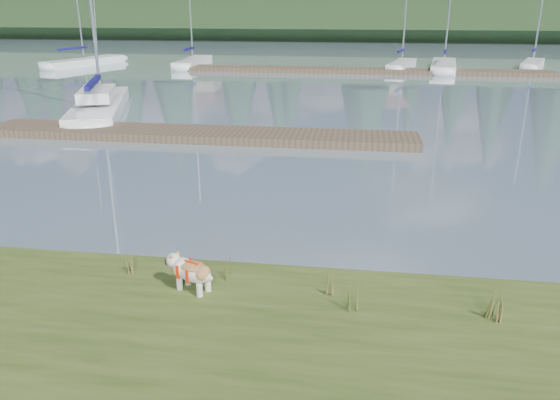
# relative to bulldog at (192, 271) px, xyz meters

# --- Properties ---
(ground) EXTENTS (200.00, 200.00, 0.00)m
(ground) POSITION_rel_bulldog_xyz_m (0.73, 32.58, -0.69)
(ground) COLOR #7F95A4
(ground) RESTS_ON ground
(ridge) EXTENTS (200.00, 20.00, 5.00)m
(ridge) POSITION_rel_bulldog_xyz_m (0.73, 75.58, 1.81)
(ridge) COLOR black
(ridge) RESTS_ON ground
(bulldog) EXTENTS (0.93, 0.63, 0.55)m
(bulldog) POSITION_rel_bulldog_xyz_m (0.00, 0.00, 0.00)
(bulldog) COLOR silver
(bulldog) RESTS_ON bank
(sailboat_main) EXTENTS (4.95, 9.79, 13.86)m
(sailboat_main) POSITION_rel_bulldog_xyz_m (-9.29, 16.33, -0.27)
(sailboat_main) COLOR white
(sailboat_main) RESTS_ON ground
(dock_near) EXTENTS (16.00, 2.00, 0.30)m
(dock_near) POSITION_rel_bulldog_xyz_m (-3.27, 11.58, -0.54)
(dock_near) COLOR #4C3D2C
(dock_near) RESTS_ON ground
(dock_far) EXTENTS (26.00, 2.20, 0.30)m
(dock_far) POSITION_rel_bulldog_xyz_m (2.73, 32.58, -0.54)
(dock_far) COLOR #4C3D2C
(dock_far) RESTS_ON ground
(sailboat_bg_0) EXTENTS (4.31, 8.45, 12.10)m
(sailboat_bg_0) POSITION_rel_bulldog_xyz_m (-18.90, 34.82, -0.37)
(sailboat_bg_0) COLOR white
(sailboat_bg_0) RESTS_ON ground
(sailboat_bg_1) EXTENTS (1.72, 7.67, 11.41)m
(sailboat_bg_1) POSITION_rel_bulldog_xyz_m (-10.52, 35.63, -0.36)
(sailboat_bg_1) COLOR white
(sailboat_bg_1) RESTS_ON ground
(sailboat_bg_2) EXTENTS (2.79, 6.70, 10.04)m
(sailboat_bg_2) POSITION_rel_bulldog_xyz_m (5.74, 35.80, -0.36)
(sailboat_bg_2) COLOR white
(sailboat_bg_2) RESTS_ON ground
(sailboat_bg_3) EXTENTS (2.85, 8.54, 12.29)m
(sailboat_bg_3) POSITION_rel_bulldog_xyz_m (8.78, 35.94, -0.37)
(sailboat_bg_3) COLOR white
(sailboat_bg_3) RESTS_ON ground
(sailboat_bg_4) EXTENTS (3.32, 6.27, 9.39)m
(sailboat_bg_4) POSITION_rel_bulldog_xyz_m (15.68, 37.65, -0.36)
(sailboat_bg_4) COLOR white
(sailboat_bg_4) RESTS_ON ground
(weed_0) EXTENTS (0.17, 0.14, 0.66)m
(weed_0) POSITION_rel_bulldog_xyz_m (0.47, 0.48, -0.07)
(weed_0) COLOR #475B23
(weed_0) RESTS_ON bank
(weed_1) EXTENTS (0.17, 0.14, 0.54)m
(weed_1) POSITION_rel_bulldog_xyz_m (2.26, 0.16, -0.12)
(weed_1) COLOR #475B23
(weed_1) RESTS_ON bank
(weed_2) EXTENTS (0.17, 0.14, 0.66)m
(weed_2) POSITION_rel_bulldog_xyz_m (4.75, -0.24, -0.07)
(weed_2) COLOR #475B23
(weed_2) RESTS_ON bank
(weed_3) EXTENTS (0.17, 0.14, 0.47)m
(weed_3) POSITION_rel_bulldog_xyz_m (-1.26, 0.39, -0.15)
(weed_3) COLOR #475B23
(weed_3) RESTS_ON bank
(weed_4) EXTENTS (0.17, 0.14, 0.50)m
(weed_4) POSITION_rel_bulldog_xyz_m (2.55, -0.27, -0.13)
(weed_4) COLOR #475B23
(weed_4) RESTS_ON bank
(weed_5) EXTENTS (0.17, 0.14, 0.56)m
(weed_5) POSITION_rel_bulldog_xyz_m (4.62, -0.17, -0.11)
(weed_5) COLOR #475B23
(weed_5) RESTS_ON bank
(mud_lip) EXTENTS (60.00, 0.50, 0.14)m
(mud_lip) POSITION_rel_bulldog_xyz_m (0.73, 0.98, -0.62)
(mud_lip) COLOR #33281C
(mud_lip) RESTS_ON ground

